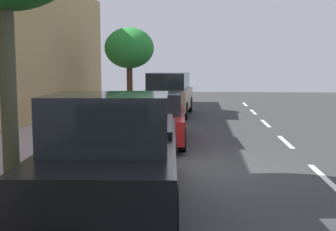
{
  "coord_description": "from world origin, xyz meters",
  "views": [
    {
      "loc": [
        -0.3,
        9.75,
        2.38
      ],
      "look_at": [
        0.43,
        0.14,
        1.23
      ],
      "focal_mm": 46.43,
      "sensor_mm": 36.0,
      "label": 1
    }
  ],
  "objects": [
    {
      "name": "ground",
      "position": [
        0.0,
        0.0,
        0.0
      ],
      "size": [
        55.56,
        55.56,
        0.0
      ],
      "primitive_type": "plane",
      "color": "#333333"
    },
    {
      "name": "sidewalk",
      "position": [
        4.16,
        0.0,
        0.07
      ],
      "size": [
        3.69,
        34.73,
        0.15
      ],
      "primitive_type": "cube",
      "color": "#A69297",
      "rests_on": "ground"
    },
    {
      "name": "curb_edge",
      "position": [
        2.24,
        0.0,
        0.07
      ],
      "size": [
        0.16,
        34.73,
        0.15
      ],
      "primitive_type": "cube",
      "color": "gray",
      "rests_on": "ground"
    },
    {
      "name": "lane_stripe_centre",
      "position": [
        -2.91,
        0.54,
        0.0
      ],
      "size": [
        0.14,
        35.8,
        0.01
      ],
      "color": "white",
      "rests_on": "ground"
    },
    {
      "name": "lane_stripe_bike_edge",
      "position": [
        0.77,
        0.0,
        0.0
      ],
      "size": [
        0.12,
        34.73,
        0.01
      ],
      "primitive_type": "cube",
      "color": "white",
      "rests_on": "ground"
    },
    {
      "name": "parked_suv_tan_nearest",
      "position": [
        1.19,
        -10.35,
        1.03
      ],
      "size": [
        2.13,
        4.78,
        1.99
      ],
      "color": "tan",
      "rests_on": "ground"
    },
    {
      "name": "parked_sedan_red_second",
      "position": [
        1.08,
        -3.25,
        0.75
      ],
      "size": [
        1.99,
        4.48,
        1.52
      ],
      "color": "maroon",
      "rests_on": "ground"
    },
    {
      "name": "parked_pickup_black_mid",
      "position": [
        1.09,
        2.79,
        0.9
      ],
      "size": [
        2.31,
        5.42,
        1.95
      ],
      "color": "black",
      "rests_on": "ground"
    },
    {
      "name": "bicycle_at_curb",
      "position": [
        1.77,
        -0.0,
        0.36
      ],
      "size": [
        1.41,
        1.04,
        0.72
      ],
      "color": "black",
      "rests_on": "ground"
    },
    {
      "name": "cyclist_with_backpack",
      "position": [
        1.99,
        -0.47,
        0.99
      ],
      "size": [
        0.53,
        0.55,
        1.64
      ],
      "color": "#C6B284",
      "rests_on": "ground"
    },
    {
      "name": "street_tree_near_cyclist",
      "position": [
        3.27,
        -11.75,
        3.14
      ],
      "size": [
        2.44,
        2.44,
        4.03
      ],
      "color": "brown",
      "rests_on": "sidewalk"
    }
  ]
}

